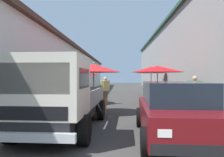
{
  "coord_description": "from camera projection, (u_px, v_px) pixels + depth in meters",
  "views": [
    {
      "loc": [
        -1.84,
        0.32,
        1.58
      ],
      "look_at": [
        8.2,
        0.65,
        1.52
      ],
      "focal_mm": 35.08,
      "sensor_mm": 36.0,
      "label": 1
    }
  ],
  "objects": [
    {
      "name": "ground",
      "position": [
        124.0,
        100.0,
        15.33
      ],
      "size": [
        90.0,
        90.0,
        0.0
      ],
      "primitive_type": "plane",
      "color": "#3D3A38"
    },
    {
      "name": "building_left_whitewash",
      "position": [
        31.0,
        70.0,
        17.81
      ],
      "size": [
        49.8,
        7.5,
        4.23
      ],
      "color": "silver",
      "rests_on": "ground"
    },
    {
      "name": "vendor_in_shade",
      "position": [
        195.0,
        91.0,
        10.02
      ],
      "size": [
        0.27,
        0.65,
        1.64
      ],
      "color": "#665B4C",
      "rests_on": "ground"
    },
    {
      "name": "building_right_concrete",
      "position": [
        218.0,
        54.0,
        17.31
      ],
      "size": [
        49.8,
        7.5,
        6.78
      ],
      "color": "gray",
      "rests_on": "ground"
    },
    {
      "name": "hatchback_car",
      "position": [
        176.0,
        110.0,
        5.61
      ],
      "size": [
        3.99,
        2.08,
        1.45
      ],
      "color": "#600F14",
      "rests_on": "ground"
    },
    {
      "name": "fruit_stall_near_left",
      "position": [
        94.0,
        75.0,
        9.29
      ],
      "size": [
        2.32,
        2.32,
        2.21
      ],
      "color": "#9E9EA3",
      "rests_on": "ground"
    },
    {
      "name": "fruit_stall_far_left",
      "position": [
        151.0,
        74.0,
        20.24
      ],
      "size": [
        2.77,
        2.77,
        2.37
      ],
      "color": "#9E9EA3",
      "rests_on": "ground"
    },
    {
      "name": "vendor_by_crates",
      "position": [
        105.0,
        89.0,
        12.57
      ],
      "size": [
        0.47,
        0.48,
        1.59
      ],
      "color": "#665B4C",
      "rests_on": "ground"
    },
    {
      "name": "fruit_stall_mid_lane",
      "position": [
        151.0,
        75.0,
        16.39
      ],
      "size": [
        2.13,
        2.13,
        2.43
      ],
      "color": "#9E9EA3",
      "rests_on": "ground"
    },
    {
      "name": "fruit_stall_far_right",
      "position": [
        79.0,
        77.0,
        12.64
      ],
      "size": [
        2.31,
        2.31,
        2.1
      ],
      "color": "#9E9EA3",
      "rests_on": "ground"
    },
    {
      "name": "plastic_stool",
      "position": [
        57.0,
        105.0,
        9.77
      ],
      "size": [
        0.3,
        0.3,
        0.43
      ],
      "color": "red",
      "rests_on": "ground"
    },
    {
      "name": "fruit_stall_near_right",
      "position": [
        158.0,
        73.0,
        11.86
      ],
      "size": [
        2.85,
        2.85,
        2.27
      ],
      "color": "#9E9EA3",
      "rests_on": "ground"
    },
    {
      "name": "parked_scooter",
      "position": [
        201.0,
        106.0,
        8.61
      ],
      "size": [
        1.69,
        0.33,
        1.14
      ],
      "color": "black",
      "rests_on": "ground"
    },
    {
      "name": "delivery_truck",
      "position": [
        57.0,
        98.0,
        5.78
      ],
      "size": [
        4.99,
        2.12,
        2.08
      ],
      "color": "black",
      "rests_on": "ground"
    }
  ]
}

